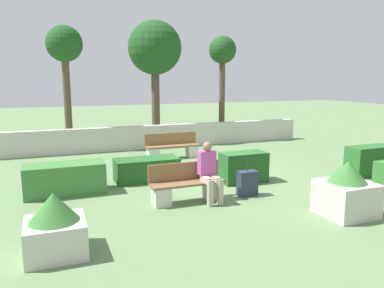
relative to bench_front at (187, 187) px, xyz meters
name	(u,v)px	position (x,y,z in m)	size (l,w,h in m)	color
ground_plane	(212,178)	(1.38, 1.67, -0.32)	(60.00, 60.00, 0.00)	#607F51
perimeter_wall	(161,136)	(1.38, 6.63, 0.13)	(12.48, 0.30, 0.91)	beige
bench_front	(187,187)	(0.00, 0.00, 0.00)	(1.69, 0.48, 0.86)	brown
bench_left_side	(172,149)	(1.18, 4.57, 0.01)	(1.88, 0.49, 0.86)	brown
person_seated_man	(209,169)	(0.47, -0.14, 0.41)	(0.38, 0.64, 1.34)	#B2A893
hedge_block_near_left	(371,160)	(5.75, 0.31, 0.09)	(1.43, 0.61, 0.84)	#286028
hedge_block_near_right	(243,167)	(1.98, 0.98, 0.08)	(1.22, 0.60, 0.80)	#235623
hedge_block_mid_right	(147,169)	(-0.39, 2.06, -0.02)	(1.70, 0.79, 0.61)	#235623
hedge_block_far_left	(65,179)	(-2.52, 1.60, 0.04)	(1.85, 0.78, 0.74)	#3D7A38
planter_corner_left	(55,226)	(-2.83, -1.66, 0.14)	(0.91, 0.91, 1.01)	beige
planter_corner_right	(346,191)	(2.68, -1.97, 0.18)	(0.97, 0.97, 1.12)	beige
suitcase	(247,183)	(1.47, -0.12, -0.03)	(0.46, 0.25, 0.79)	#282D42
tree_leftmost	(65,50)	(-2.03, 7.75, 3.49)	(1.37, 1.37, 4.72)	brown
tree_center_left	(155,50)	(1.63, 8.17, 3.62)	(2.28, 2.28, 5.17)	brown
tree_center_right	(222,56)	(4.56, 7.64, 3.38)	(1.21, 1.21, 4.58)	brown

